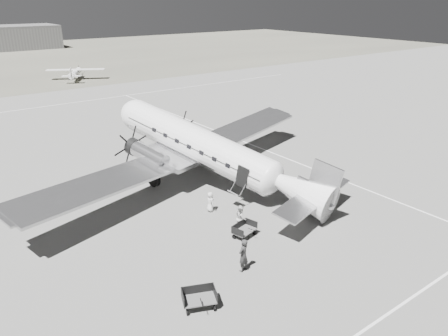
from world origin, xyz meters
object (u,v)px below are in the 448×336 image
(light_plane_right, at_px, (76,74))
(baggage_cart_near, at_px, (244,230))
(ramp_agent, at_px, (241,218))
(passenger, at_px, (210,202))
(dc3_airliner, at_px, (209,152))
(ground_crew, at_px, (243,255))
(baggage_cart_far, at_px, (199,299))

(light_plane_right, bearing_deg, baggage_cart_near, -70.74)
(light_plane_right, relative_size, ramp_agent, 5.99)
(light_plane_right, bearing_deg, passenger, -71.15)
(ramp_agent, bearing_deg, dc3_airliner, 11.84)
(dc3_airliner, bearing_deg, baggage_cart_near, -125.61)
(ramp_agent, bearing_deg, baggage_cart_near, -173.41)
(dc3_airliner, distance_m, ramp_agent, 7.73)
(passenger, bearing_deg, ground_crew, 160.11)
(dc3_airliner, xyz_separation_m, passenger, (-2.46, -3.66, -2.21))
(dc3_airliner, relative_size, ground_crew, 15.77)
(light_plane_right, bearing_deg, dc3_airliner, -69.32)
(passenger, bearing_deg, ramp_agent, -177.94)
(baggage_cart_far, bearing_deg, dc3_airliner, 76.26)
(light_plane_right, height_order, ramp_agent, light_plane_right)
(light_plane_right, relative_size, baggage_cart_near, 6.48)
(baggage_cart_far, distance_m, ramp_agent, 8.04)
(light_plane_right, relative_size, passenger, 7.21)
(baggage_cart_far, bearing_deg, passenger, 75.04)
(light_plane_right, xyz_separation_m, ground_crew, (-13.33, -65.27, -0.11))
(baggage_cart_far, relative_size, ramp_agent, 1.00)
(ground_crew, bearing_deg, light_plane_right, -120.08)
(ground_crew, bearing_deg, ramp_agent, -145.64)
(baggage_cart_near, bearing_deg, ramp_agent, 51.44)
(light_plane_right, xyz_separation_m, passenger, (-10.63, -58.24, -0.36))
(baggage_cart_near, xyz_separation_m, passenger, (0.32, 4.23, 0.27))
(passenger, bearing_deg, baggage_cart_near, 176.78)
(baggage_cart_far, bearing_deg, ramp_agent, 59.63)
(dc3_airliner, height_order, ground_crew, dc3_airliner)
(baggage_cart_near, relative_size, ground_crew, 0.83)
(baggage_cart_near, height_order, baggage_cart_far, baggage_cart_far)
(ramp_agent, xyz_separation_m, passenger, (-0.06, 3.39, -0.15))
(baggage_cart_far, distance_m, ground_crew, 3.90)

